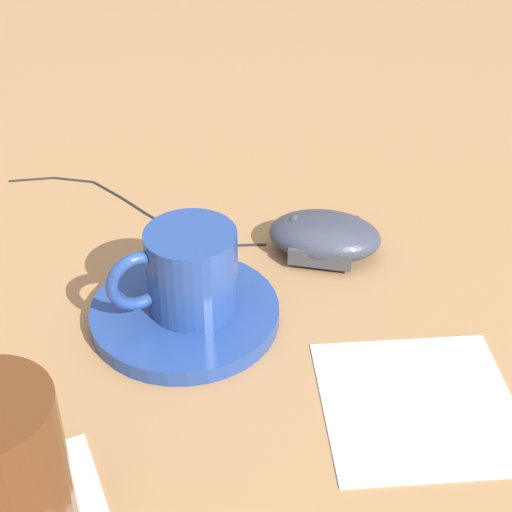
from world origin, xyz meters
TOP-DOWN VIEW (x-y plane):
  - ground_plane at (0.00, 0.00)m, footprint 3.00×3.00m
  - saucer at (-0.06, -0.01)m, footprint 0.15×0.15m
  - coffee_cup at (-0.06, -0.01)m, footprint 0.07×0.10m
  - computer_mouse at (-0.15, 0.12)m, footprint 0.10×0.12m
  - mouse_cable at (-0.24, -0.06)m, footprint 0.15×0.26m
  - napkin_spare at (0.05, 0.16)m, footprint 0.14×0.14m

SIDE VIEW (x-z plane):
  - ground_plane at x=0.00m, z-range 0.00..0.00m
  - napkin_spare at x=0.05m, z-range 0.00..0.00m
  - mouse_cable at x=-0.24m, z-range 0.00..0.00m
  - saucer at x=-0.06m, z-range 0.00..0.01m
  - computer_mouse at x=-0.15m, z-range 0.00..0.04m
  - coffee_cup at x=-0.06m, z-range 0.01..0.08m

